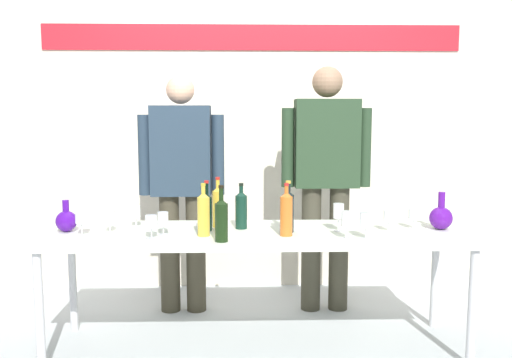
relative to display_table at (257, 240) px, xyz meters
name	(u,v)px	position (x,y,z in m)	size (l,w,h in m)	color
ground_plane	(257,347)	(0.00, 0.00, -0.67)	(10.00, 10.00, 0.00)	#B2B9BD
back_wall	(252,104)	(0.00, 1.26, 0.83)	(4.72, 0.11, 3.00)	beige
display_table	(257,240)	(0.00, 0.00, 0.00)	(2.52, 0.69, 0.73)	silver
decanter_blue_left	(66,220)	(-1.14, 0.02, 0.12)	(0.13, 0.13, 0.19)	#471192
decanter_blue_right	(441,217)	(1.12, 0.02, 0.13)	(0.14, 0.14, 0.23)	#551490
presenter_left	(182,179)	(-0.51, 0.65, 0.29)	(0.61, 0.22, 1.69)	#3D382A
presenter_right	(326,171)	(0.51, 0.65, 0.34)	(0.64, 0.22, 1.76)	#3C3A2C
wine_bottle_0	(286,213)	(0.17, -0.12, 0.19)	(0.07, 0.07, 0.31)	orange
wine_bottle_1	(221,219)	(-0.20, -0.26, 0.18)	(0.07, 0.07, 0.31)	black
wine_bottle_2	(207,210)	(-0.30, 0.02, 0.18)	(0.06, 0.06, 0.30)	black
wine_bottle_3	(218,206)	(-0.24, 0.13, 0.19)	(0.07, 0.07, 0.31)	gold
wine_bottle_4	(203,213)	(-0.31, -0.11, 0.19)	(0.07, 0.07, 0.31)	gold
wine_bottle_5	(241,209)	(-0.09, 0.08, 0.17)	(0.07, 0.07, 0.28)	#113326
wine_bottle_6	(288,210)	(0.19, -0.02, 0.19)	(0.07, 0.07, 0.31)	black
wine_glass_left_0	(163,219)	(-0.55, -0.08, 0.14)	(0.06, 0.06, 0.13)	white
wine_glass_left_1	(81,218)	(-1.02, -0.09, 0.16)	(0.07, 0.07, 0.15)	white
wine_glass_left_2	(136,212)	(-0.75, 0.14, 0.14)	(0.06, 0.06, 0.13)	white
wine_glass_left_3	(110,217)	(-0.87, -0.01, 0.15)	(0.06, 0.06, 0.14)	white
wine_glass_left_4	(151,222)	(-0.60, -0.17, 0.15)	(0.07, 0.07, 0.13)	white
wine_glass_right_0	(346,220)	(0.50, -0.21, 0.16)	(0.06, 0.06, 0.16)	white
wine_glass_right_1	(366,220)	(0.61, -0.21, 0.16)	(0.07, 0.07, 0.15)	white
wine_glass_right_2	(413,214)	(0.96, 0.04, 0.14)	(0.06, 0.06, 0.13)	white
wine_glass_right_3	(339,211)	(0.49, -0.01, 0.17)	(0.06, 0.06, 0.17)	white
wine_glass_right_4	(388,216)	(0.79, -0.02, 0.14)	(0.06, 0.06, 0.13)	white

